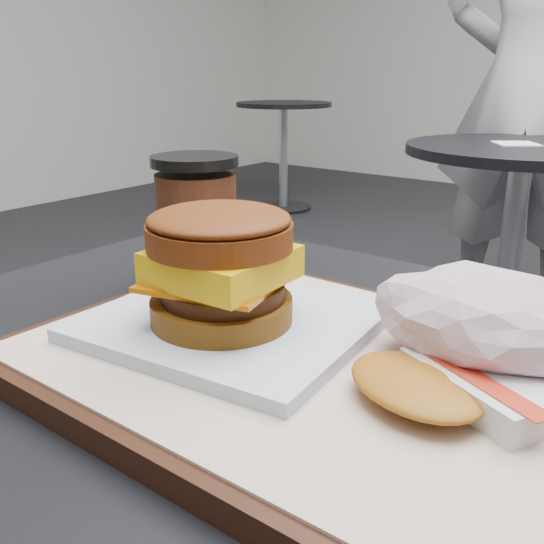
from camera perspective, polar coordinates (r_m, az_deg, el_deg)
The scene contains 9 objects.
serving_tray at distance 0.41m, azimuth 3.29°, elevation -8.92°, with size 0.38×0.28×0.02m.
breakfast_sandwich at distance 0.42m, azimuth -4.53°, elevation -0.78°, with size 0.21×0.19×0.09m.
hash_brown at distance 0.36m, azimuth 16.79°, elevation -10.08°, with size 0.13×0.12×0.02m.
crumpled_wrapper at distance 0.40m, azimuth 19.28°, elevation -4.19°, with size 0.14×0.11×0.06m, color silver, non-canonical shape.
coffee_cup at distance 0.58m, azimuth -7.06°, elevation 4.47°, with size 0.08×0.08×0.12m.
neighbor_table at distance 2.05m, azimuth 21.93°, elevation 5.46°, with size 0.70×0.70×0.75m.
napkin at distance 2.03m, azimuth 21.99°, elevation 11.14°, with size 0.12×0.12×0.00m, color white.
patron at distance 2.52m, azimuth 23.22°, elevation 15.78°, with size 0.66×0.43×1.82m, color silver.
bg_table_mid at distance 4.36m, azimuth 1.11°, elevation 13.23°, with size 0.66×0.66×0.75m.
Camera 1 is at (0.18, -0.29, 0.97)m, focal length 40.00 mm.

